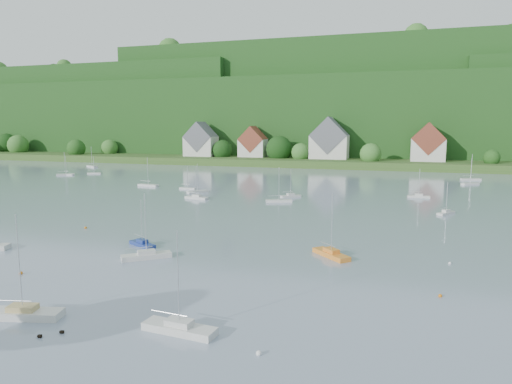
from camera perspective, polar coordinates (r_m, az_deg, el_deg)
far_shore_strip at (r=216.96m, az=8.11°, el=3.94°), size 600.00×60.00×3.00m
forested_ridge at (r=284.26m, az=10.56°, el=9.19°), size 620.00×181.22×69.89m
village_building_0 at (r=219.93m, az=-6.78°, el=6.11°), size 14.00×10.40×16.00m
village_building_1 at (r=212.87m, az=-0.37°, el=5.90°), size 12.00×9.36×14.00m
village_building_2 at (r=203.87m, az=9.00°, el=6.12°), size 16.00×11.44×18.00m
village_building_3 at (r=199.94m, az=20.37°, el=5.43°), size 13.00×10.40×15.50m
near_sailboat_1 at (r=69.75m, az=-13.80°, el=-6.14°), size 5.12×3.60×6.81m
near_sailboat_2 at (r=48.53m, az=-26.72°, el=-13.11°), size 7.38×3.61×9.60m
near_sailboat_3 at (r=63.21m, az=-13.32°, el=-7.57°), size 6.10×5.48×8.68m
near_sailboat_4 at (r=41.38m, az=-9.40°, el=-16.08°), size 6.69×2.44×8.83m
near_sailboat_5 at (r=63.17m, az=9.22°, el=-7.46°), size 5.66×5.69×8.46m
mooring_buoy_0 at (r=62.04m, az=-26.91°, el=-8.99°), size 0.44×0.44×0.44m
mooring_buoy_1 at (r=37.58m, az=0.34°, el=-19.38°), size 0.46×0.46×0.46m
mooring_buoy_2 at (r=52.16m, az=21.69°, el=-11.88°), size 0.39×0.39×0.39m
mooring_buoy_3 at (r=84.14m, az=-20.21°, el=-4.23°), size 0.45×0.45×0.45m
mooring_buoy_4 at (r=64.20m, az=22.71°, el=-8.17°), size 0.38×0.38×0.38m
duck_pair at (r=43.98m, az=-23.89°, el=-15.67°), size 1.71×1.51×0.36m
far_sailboat_cluster at (r=132.64m, az=6.18°, el=0.79°), size 192.47×71.38×8.53m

